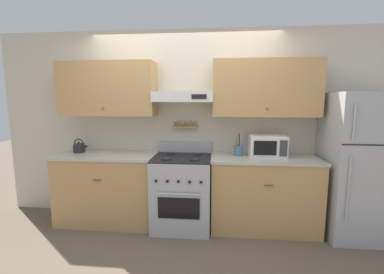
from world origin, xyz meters
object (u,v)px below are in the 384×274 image
(tea_kettle, at_px, (79,147))
(microwave, at_px, (267,145))
(stove_range, at_px, (182,191))
(refrigerator, at_px, (362,166))
(utensil_crock, at_px, (239,150))

(tea_kettle, relative_size, microwave, 0.44)
(stove_range, distance_m, tea_kettle, 1.53)
(refrigerator, distance_m, microwave, 1.11)
(refrigerator, distance_m, utensil_crock, 1.44)
(utensil_crock, bearing_deg, microwave, 2.91)
(stove_range, bearing_deg, utensil_crock, 9.62)
(refrigerator, relative_size, utensil_crock, 6.14)
(utensil_crock, bearing_deg, refrigerator, -5.43)
(refrigerator, bearing_deg, utensil_crock, 174.57)
(microwave, distance_m, utensil_crock, 0.36)
(stove_range, height_order, microwave, microwave)
(tea_kettle, height_order, utensil_crock, utensil_crock)
(refrigerator, xyz_separation_m, microwave, (-1.08, 0.15, 0.20))
(stove_range, xyz_separation_m, microwave, (1.06, 0.14, 0.60))
(stove_range, distance_m, utensil_crock, 0.90)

